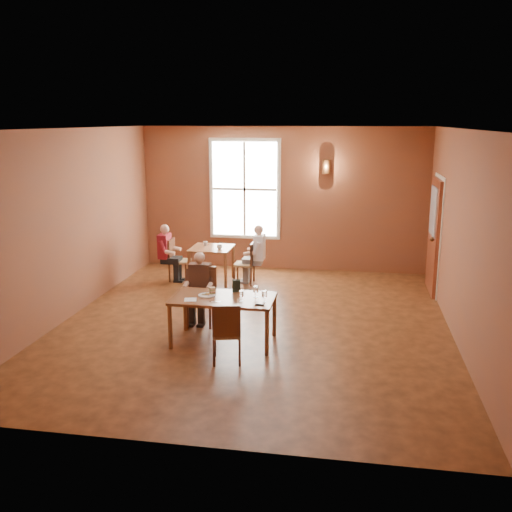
% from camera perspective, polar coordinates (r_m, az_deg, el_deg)
% --- Properties ---
extents(ground, '(6.00, 7.00, 0.01)m').
position_cam_1_polar(ground, '(9.03, -0.22, -6.79)').
color(ground, brown).
rests_on(ground, ground).
extents(wall_back, '(6.00, 0.04, 3.00)m').
position_cam_1_polar(wall_back, '(12.04, 2.67, 5.70)').
color(wall_back, brown).
rests_on(wall_back, ground).
extents(wall_front, '(6.00, 0.04, 3.00)m').
position_cam_1_polar(wall_front, '(5.31, -6.78, -4.45)').
color(wall_front, brown).
rests_on(wall_front, ground).
extents(wall_left, '(0.04, 7.00, 3.00)m').
position_cam_1_polar(wall_left, '(9.60, -18.18, 3.04)').
color(wall_left, brown).
rests_on(wall_left, ground).
extents(wall_right, '(0.04, 7.00, 3.00)m').
position_cam_1_polar(wall_right, '(8.63, 19.80, 1.82)').
color(wall_right, brown).
rests_on(wall_right, ground).
extents(ceiling, '(6.00, 7.00, 0.04)m').
position_cam_1_polar(ceiling, '(8.47, -0.23, 12.62)').
color(ceiling, white).
rests_on(ceiling, wall_back).
extents(window, '(1.36, 0.10, 1.96)m').
position_cam_1_polar(window, '(12.09, -1.14, 6.70)').
color(window, white).
rests_on(window, wall_back).
extents(door, '(0.12, 1.04, 2.10)m').
position_cam_1_polar(door, '(10.94, 17.30, 1.92)').
color(door, maroon).
rests_on(door, ground).
extents(wall_sconce, '(0.16, 0.16, 0.28)m').
position_cam_1_polar(wall_sconce, '(11.79, 7.04, 8.87)').
color(wall_sconce, brown).
rests_on(wall_sconce, wall_back).
extents(main_table, '(1.44, 0.81, 0.68)m').
position_cam_1_polar(main_table, '(8.21, -3.25, -6.39)').
color(main_table, brown).
rests_on(main_table, ground).
extents(chair_diner_main, '(0.40, 0.40, 0.90)m').
position_cam_1_polar(chair_diner_main, '(8.89, -5.47, -4.11)').
color(chair_diner_main, '#4F3117').
rests_on(chair_diner_main, ground).
extents(diner_main, '(0.43, 0.43, 1.08)m').
position_cam_1_polar(diner_main, '(8.84, -5.53, -3.62)').
color(diner_main, black).
rests_on(diner_main, ground).
extents(chair_empty, '(0.43, 0.43, 0.83)m').
position_cam_1_polar(chair_empty, '(7.56, -2.93, -7.57)').
color(chair_empty, '#5B3515').
rests_on(chair_empty, ground).
extents(plate_food, '(0.27, 0.27, 0.03)m').
position_cam_1_polar(plate_food, '(8.18, -4.93, -3.89)').
color(plate_food, white).
rests_on(plate_food, main_table).
extents(sandwich, '(0.10, 0.10, 0.09)m').
position_cam_1_polar(sandwich, '(8.22, -4.38, -3.57)').
color(sandwich, tan).
rests_on(sandwich, main_table).
extents(goblet_a, '(0.09, 0.09, 0.18)m').
position_cam_1_polar(goblet_a, '(8.07, -0.03, -3.56)').
color(goblet_a, white).
rests_on(goblet_a, main_table).
extents(goblet_b, '(0.08, 0.08, 0.18)m').
position_cam_1_polar(goblet_b, '(7.85, 0.86, -4.03)').
color(goblet_b, white).
rests_on(goblet_b, main_table).
extents(goblet_c, '(0.09, 0.09, 0.17)m').
position_cam_1_polar(goblet_c, '(7.89, -1.48, -4.00)').
color(goblet_c, silver).
rests_on(goblet_c, main_table).
extents(menu_stand, '(0.13, 0.09, 0.19)m').
position_cam_1_polar(menu_stand, '(8.31, -1.98, -3.01)').
color(menu_stand, black).
rests_on(menu_stand, main_table).
extents(knife, '(0.18, 0.02, 0.00)m').
position_cam_1_polar(knife, '(7.91, -4.10, -4.58)').
color(knife, silver).
rests_on(knife, main_table).
extents(napkin, '(0.21, 0.21, 0.01)m').
position_cam_1_polar(napkin, '(8.03, -6.58, -4.36)').
color(napkin, white).
rests_on(napkin, main_table).
extents(sunglasses, '(0.11, 0.04, 0.01)m').
position_cam_1_polar(sunglasses, '(7.75, 0.37, -4.90)').
color(sunglasses, black).
rests_on(sunglasses, main_table).
extents(second_table, '(0.79, 0.79, 0.70)m').
position_cam_1_polar(second_table, '(11.24, -4.44, -0.87)').
color(second_table, brown).
rests_on(second_table, ground).
extents(chair_diner_white, '(0.36, 0.36, 0.82)m').
position_cam_1_polar(chair_diner_white, '(11.09, -1.18, -0.71)').
color(chair_diner_white, brown).
rests_on(chair_diner_white, ground).
extents(diner_white, '(0.45, 0.45, 1.11)m').
position_cam_1_polar(diner_white, '(11.05, -1.04, 0.03)').
color(diner_white, silver).
rests_on(diner_white, ground).
extents(chair_diner_maroon, '(0.37, 0.37, 0.84)m').
position_cam_1_polar(chair_diner_maroon, '(11.40, -7.62, -0.39)').
color(chair_diner_maroon, '#412813').
rests_on(chair_diner_maroon, ground).
extents(diner_maroon, '(0.44, 0.44, 1.10)m').
position_cam_1_polar(diner_maroon, '(11.38, -7.78, 0.26)').
color(diner_maroon, maroon).
rests_on(diner_maroon, ground).
extents(cup_a, '(0.11, 0.11, 0.08)m').
position_cam_1_polar(cup_a, '(11.00, -3.67, 0.91)').
color(cup_a, white).
rests_on(cup_a, second_table).
extents(cup_b, '(0.09, 0.09, 0.09)m').
position_cam_1_polar(cup_b, '(11.31, -5.08, 1.25)').
color(cup_b, white).
rests_on(cup_b, second_table).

